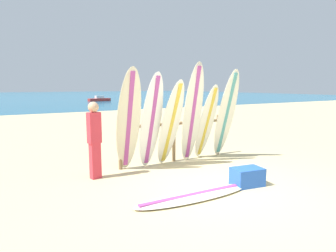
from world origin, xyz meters
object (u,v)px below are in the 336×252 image
(surfboard_leaning_right, at_px, (226,114))
(small_boat_offshore, at_px, (99,99))
(surfboard_leaning_center_left, at_px, (171,124))
(surfboard_rack, at_px, (174,133))
(surfboard_lying_on_sand, at_px, (195,196))
(cooler_box, at_px, (247,177))
(beachgoer_standing, at_px, (94,137))
(surfboard_leaning_left, at_px, (151,121))
(surfboard_leaning_center, at_px, (192,114))
(surfboard_leaning_far_left, at_px, (129,121))
(surfboard_leaning_center_right, at_px, (206,122))

(surfboard_leaning_right, distance_m, small_boat_offshore, 31.46)
(surfboard_leaning_center_left, relative_size, surfboard_leaning_right, 0.88)
(surfboard_rack, distance_m, surfboard_lying_on_sand, 2.62)
(small_boat_offshore, distance_m, cooler_box, 33.53)
(beachgoer_standing, bearing_deg, surfboard_lying_on_sand, -58.54)
(surfboard_leaning_left, bearing_deg, surfboard_leaning_center, -4.49)
(surfboard_leaning_left, height_order, surfboard_leaning_center, surfboard_leaning_center)
(surfboard_rack, height_order, surfboard_leaning_center_left, surfboard_leaning_center_left)
(surfboard_leaning_center_left, bearing_deg, beachgoer_standing, 178.83)
(surfboard_rack, xyz_separation_m, beachgoer_standing, (-2.20, -0.36, 0.16))
(surfboard_lying_on_sand, bearing_deg, small_boat_offshore, 75.62)
(cooler_box, bearing_deg, surfboard_leaning_far_left, 139.02)
(surfboard_leaning_center_right, xyz_separation_m, surfboard_lying_on_sand, (-1.86, -2.05, -0.97))
(surfboard_leaning_center_left, distance_m, surfboard_leaning_center, 0.66)
(surfboard_leaning_center_left, bearing_deg, surfboard_leaning_center_right, 5.96)
(surfboard_leaning_right, relative_size, cooler_box, 4.02)
(surfboard_leaning_center_right, distance_m, surfboard_lying_on_sand, 2.93)
(surfboard_lying_on_sand, xyz_separation_m, beachgoer_standing, (-1.20, 1.96, 0.87))
(surfboard_leaning_right, bearing_deg, surfboard_leaning_left, 176.80)
(surfboard_leaning_center_right, distance_m, cooler_box, 2.31)
(surfboard_leaning_center, bearing_deg, beachgoer_standing, 178.74)
(surfboard_leaning_far_left, distance_m, surfboard_leaning_center, 1.70)
(surfboard_lying_on_sand, bearing_deg, cooler_box, -1.22)
(surfboard_leaning_far_left, xyz_separation_m, surfboard_leaning_right, (2.78, -0.12, 0.01))
(surfboard_leaning_left, relative_size, surfboard_leaning_center_right, 1.14)
(surfboard_leaning_right, relative_size, small_boat_offshore, 0.81)
(surfboard_leaning_center_right, bearing_deg, beachgoer_standing, -178.38)
(surfboard_leaning_center_left, relative_size, surfboard_leaning_center, 0.83)
(surfboard_rack, xyz_separation_m, surfboard_leaning_left, (-0.82, -0.32, 0.40))
(beachgoer_standing, bearing_deg, small_boat_offshore, 72.68)
(surfboard_leaning_left, xyz_separation_m, surfboard_leaning_center_left, (0.49, -0.07, -0.08))
(surfboard_leaning_left, xyz_separation_m, cooler_box, (1.09, -2.02, -0.97))
(surfboard_leaning_left, height_order, surfboard_leaning_center_right, surfboard_leaning_left)
(surfboard_leaning_left, xyz_separation_m, surfboard_lying_on_sand, (-0.17, -2.00, -1.11))
(surfboard_lying_on_sand, bearing_deg, surfboard_leaning_left, 85.09)
(small_boat_offshore, bearing_deg, surfboard_leaning_center, -102.98)
(surfboard_leaning_left, bearing_deg, surfboard_leaning_right, -3.20)
(surfboard_rack, relative_size, cooler_box, 5.14)
(surfboard_rack, bearing_deg, small_boat_offshore, 76.33)
(surfboard_leaning_right, bearing_deg, cooler_box, -120.46)
(beachgoer_standing, height_order, small_boat_offshore, beachgoer_standing)
(surfboard_leaning_far_left, xyz_separation_m, surfboard_leaning_center, (1.69, -0.09, 0.08))
(surfboard_leaning_center, height_order, cooler_box, surfboard_leaning_center)
(surfboard_leaning_far_left, relative_size, surfboard_leaning_center, 0.94)
(beachgoer_standing, xyz_separation_m, small_boat_offshore, (9.60, 30.78, -0.65))
(surfboard_leaning_center_right, xyz_separation_m, beachgoer_standing, (-3.06, -0.09, -0.10))
(surfboard_leaning_left, relative_size, beachgoer_standing, 1.40)
(small_boat_offshore, bearing_deg, surfboard_leaning_far_left, -105.97)
(surfboard_leaning_left, bearing_deg, surfboard_leaning_far_left, -179.84)
(surfboard_leaning_center_left, relative_size, surfboard_leaning_center_right, 1.05)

